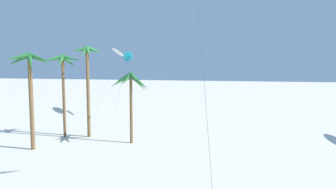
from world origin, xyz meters
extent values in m
cylinder|color=brown|center=(-16.44, 40.33, 4.90)|extent=(0.34, 0.34, 9.81)
cone|color=#287533|center=(-15.30, 40.31, 9.57)|extent=(2.41, 0.60, 1.02)
cone|color=#287533|center=(-16.05, 41.23, 9.17)|extent=(1.41, 2.30, 1.74)
cone|color=#287533|center=(-17.44, 40.87, 9.57)|extent=(2.38, 1.63, 1.02)
cone|color=#287533|center=(-17.23, 39.50, 9.55)|extent=(2.06, 2.12, 1.05)
cone|color=#287533|center=(-16.25, 39.35, 9.19)|extent=(0.98, 2.34, 1.70)
cylinder|color=brown|center=(-13.57, 40.98, 5.42)|extent=(0.40, 0.40, 10.85)
cone|color=#33843D|center=(-12.71, 40.93, 10.56)|extent=(1.93, 0.68, 1.11)
cone|color=#33843D|center=(-12.93, 41.59, 10.63)|extent=(1.76, 1.72, 0.97)
cone|color=#33843D|center=(-13.72, 41.81, 10.50)|extent=(0.90, 1.96, 1.21)
cone|color=#33843D|center=(-14.30, 41.49, 10.68)|extent=(1.87, 1.53, 0.89)
cone|color=#33843D|center=(-14.33, 40.54, 10.63)|extent=(1.92, 1.43, 0.99)
cone|color=#33843D|center=(-13.67, 40.26, 10.31)|extent=(0.80, 1.85, 1.53)
cone|color=#33843D|center=(-13.16, 40.28, 10.44)|extent=(1.43, 1.90, 1.32)
cylinder|color=brown|center=(-16.95, 34.24, 4.98)|extent=(0.44, 0.44, 9.96)
cone|color=#23662D|center=(-15.72, 34.04, 9.62)|extent=(2.70, 0.99, 1.22)
cone|color=#23662D|center=(-16.36, 35.29, 9.46)|extent=(1.77, 2.55, 1.50)
cone|color=#23662D|center=(-17.63, 35.29, 9.59)|extent=(1.91, 2.52, 1.27)
cone|color=#23662D|center=(-18.13, 34.17, 9.43)|extent=(2.62, 0.72, 1.57)
cone|color=#23662D|center=(-17.63, 33.16, 9.72)|extent=(1.88, 2.54, 1.02)
cone|color=#23662D|center=(-16.31, 33.37, 9.24)|extent=(1.91, 2.32, 1.90)
cylinder|color=brown|center=(-7.51, 38.88, 3.90)|extent=(0.31, 0.31, 7.80)
cone|color=#23662D|center=(-6.50, 38.78, 7.00)|extent=(2.41, 0.79, 2.03)
cone|color=#23662D|center=(-6.85, 39.51, 6.89)|extent=(1.99, 1.94, 2.21)
cone|color=#23662D|center=(-7.87, 40.04, 7.38)|extent=(1.30, 2.67, 1.36)
cone|color=#23662D|center=(-8.55, 39.50, 7.36)|extent=(2.53, 1.82, 1.40)
cone|color=#23662D|center=(-8.49, 38.35, 7.15)|extent=(2.47, 1.68, 1.78)
cone|color=#23662D|center=(-7.72, 37.72, 7.28)|extent=(1.02, 2.64, 1.55)
cone|color=#23662D|center=(-6.88, 37.79, 7.52)|extent=(1.80, 2.56, 1.09)
ellipsoid|color=white|center=(-15.88, 58.96, 10.72)|extent=(5.29, 7.94, 2.37)
ellipsoid|color=purple|center=(-15.88, 58.96, 10.75)|extent=(4.83, 7.65, 1.60)
cylinder|color=#4C4C51|center=(-17.19, 56.70, 5.32)|extent=(2.64, 4.54, 10.65)
cylinder|color=#4C4C51|center=(2.29, 18.95, 8.37)|extent=(2.21, 8.60, 16.75)
ellipsoid|color=#19B2B7|center=(-13.46, 56.92, 9.94)|extent=(3.93, 5.60, 2.58)
ellipsoid|color=orange|center=(-13.46, 56.92, 9.96)|extent=(3.10, 5.44, 1.81)
cylinder|color=#4C4C51|center=(-14.40, 55.91, 4.93)|extent=(1.90, 2.06, 9.87)
camera|label=1|loc=(3.65, 1.93, 9.59)|focal=36.70mm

